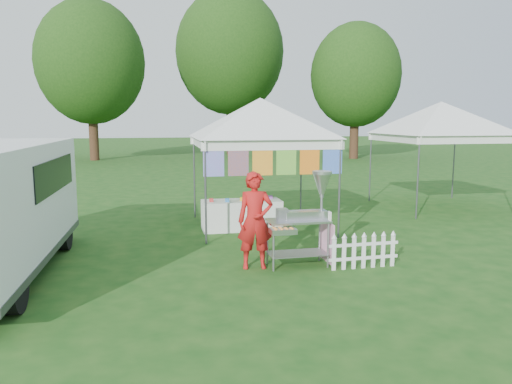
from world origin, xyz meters
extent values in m
plane|color=#164714|center=(0.00, 0.00, 0.00)|extent=(120.00, 120.00, 0.00)
cylinder|color=#59595E|center=(-1.42, 2.08, 1.05)|extent=(0.04, 0.04, 2.10)
cylinder|color=#59595E|center=(1.42, 2.08, 1.05)|extent=(0.04, 0.04, 2.10)
cylinder|color=#59595E|center=(-1.42, 4.92, 1.05)|extent=(0.04, 0.04, 2.10)
cylinder|color=#59595E|center=(1.42, 4.92, 1.05)|extent=(0.04, 0.04, 2.10)
cube|color=white|center=(0.00, 2.08, 2.00)|extent=(3.00, 0.03, 0.22)
cube|color=white|center=(0.00, 4.92, 2.00)|extent=(3.00, 0.03, 0.22)
pyramid|color=white|center=(0.00, 3.50, 3.00)|extent=(4.24, 4.24, 0.90)
cylinder|color=#59595E|center=(0.00, 2.08, 2.08)|extent=(3.00, 0.03, 0.03)
cube|color=#C41CC0|center=(-1.25, 2.08, 1.73)|extent=(0.42, 0.01, 0.70)
cube|color=orange|center=(-0.75, 2.08, 1.73)|extent=(0.42, 0.01, 0.70)
cube|color=#FB3C1B|center=(-0.25, 2.08, 1.73)|extent=(0.42, 0.01, 0.70)
cube|color=#199644|center=(0.25, 2.08, 1.73)|extent=(0.42, 0.01, 0.70)
cube|color=#EA561A|center=(0.75, 2.08, 1.73)|extent=(0.42, 0.01, 0.70)
cube|color=blue|center=(1.25, 2.08, 1.73)|extent=(0.42, 0.01, 0.70)
cylinder|color=#59595E|center=(4.08, 3.58, 1.05)|extent=(0.04, 0.04, 2.10)
cylinder|color=#59595E|center=(4.08, 6.42, 1.05)|extent=(0.04, 0.04, 2.10)
cylinder|color=#59595E|center=(6.92, 6.42, 1.05)|extent=(0.04, 0.04, 2.10)
cube|color=white|center=(5.50, 3.58, 2.00)|extent=(3.00, 0.03, 0.22)
cube|color=white|center=(5.50, 6.42, 2.00)|extent=(3.00, 0.03, 0.22)
pyramid|color=white|center=(5.50, 5.00, 3.00)|extent=(4.24, 4.24, 0.90)
cylinder|color=#59595E|center=(5.50, 3.58, 2.08)|extent=(3.00, 0.03, 0.03)
cylinder|color=#341B13|center=(-6.00, 24.00, 1.98)|extent=(0.56, 0.56, 3.96)
ellipsoid|color=#2A5216|center=(-6.00, 24.00, 5.85)|extent=(6.40, 6.40, 7.36)
cylinder|color=#341B13|center=(3.00, 28.00, 2.42)|extent=(0.56, 0.56, 4.84)
ellipsoid|color=#2A5216|center=(3.00, 28.00, 7.15)|extent=(7.60, 7.60, 8.74)
cylinder|color=#341B13|center=(10.00, 22.00, 1.76)|extent=(0.56, 0.56, 3.52)
ellipsoid|color=#2A5216|center=(10.00, 22.00, 5.20)|extent=(5.60, 5.60, 6.44)
cylinder|color=gray|center=(-0.51, 0.03, 0.40)|extent=(0.04, 0.04, 0.80)
cylinder|color=gray|center=(0.46, 0.04, 0.40)|extent=(0.04, 0.04, 0.80)
cylinder|color=gray|center=(-0.51, 0.46, 0.40)|extent=(0.04, 0.04, 0.80)
cylinder|color=gray|center=(0.45, 0.47, 0.40)|extent=(0.04, 0.04, 0.80)
cube|color=gray|center=(-0.03, 0.25, 0.22)|extent=(1.02, 0.52, 0.01)
cube|color=#B7B7BC|center=(-0.03, 0.25, 0.80)|extent=(1.07, 0.55, 0.04)
cube|color=#B7B7BC|center=(0.13, 0.30, 0.88)|extent=(0.76, 0.23, 0.13)
cube|color=gray|center=(-0.30, 0.29, 0.91)|extent=(0.18, 0.20, 0.19)
cylinder|color=gray|center=(0.41, 0.30, 1.20)|extent=(0.04, 0.04, 0.80)
cone|color=#B7B7BC|center=(0.41, 0.30, 1.42)|extent=(0.32, 0.32, 0.35)
cylinder|color=#B7B7BC|center=(0.41, 0.30, 1.61)|extent=(0.34, 0.34, 0.05)
cube|color=#B7B7BC|center=(-0.38, -0.09, 0.71)|extent=(0.43, 0.27, 0.09)
cube|color=#E79BBE|center=(0.51, 0.26, 0.40)|extent=(0.03, 0.66, 0.72)
cube|color=white|center=(0.46, 0.01, 0.90)|extent=(0.02, 0.12, 0.16)
imported|color=red|center=(-0.77, 0.28, 0.83)|extent=(0.64, 0.45, 1.65)
cube|color=white|center=(-5.06, 2.75, 0.81)|extent=(1.95, 0.76, 0.91)
cube|color=black|center=(-4.07, 1.16, 1.57)|extent=(0.09, 2.79, 0.56)
cube|color=black|center=(-5.05, 3.13, 1.57)|extent=(1.73, 0.07, 0.56)
cylinder|color=black|center=(-4.26, -1.08, 0.35)|extent=(0.24, 0.70, 0.69)
cylinder|color=black|center=(-4.18, 2.17, 0.35)|extent=(0.24, 0.70, 0.69)
cube|color=white|center=(0.50, -0.14, 0.28)|extent=(0.07, 0.02, 0.56)
cube|color=white|center=(0.68, -0.13, 0.28)|extent=(0.07, 0.02, 0.56)
cube|color=white|center=(0.86, -0.12, 0.28)|extent=(0.07, 0.02, 0.56)
cube|color=white|center=(1.04, -0.12, 0.28)|extent=(0.07, 0.02, 0.56)
cube|color=white|center=(1.22, -0.11, 0.28)|extent=(0.07, 0.02, 0.56)
cube|color=white|center=(1.40, -0.11, 0.28)|extent=(0.07, 0.02, 0.56)
cube|color=white|center=(1.58, -0.10, 0.28)|extent=(0.07, 0.02, 0.56)
cube|color=white|center=(1.04, -0.12, 0.18)|extent=(1.26, 0.06, 0.05)
cube|color=white|center=(1.04, -0.12, 0.42)|extent=(1.26, 0.06, 0.05)
cube|color=white|center=(-0.48, 3.27, 0.34)|extent=(1.80, 0.70, 0.68)
camera|label=1|loc=(-2.40, -7.82, 2.53)|focal=35.00mm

